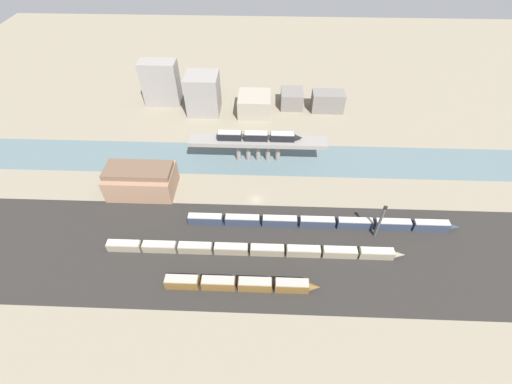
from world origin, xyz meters
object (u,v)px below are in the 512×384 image
at_px(train_yard_near, 241,284).
at_px(train_yard_far, 321,222).
at_px(signal_tower, 380,222).
at_px(warehouse_building, 141,180).
at_px(train_on_bridge, 259,136).
at_px(train_yard_mid, 253,250).

height_order(train_yard_near, train_yard_far, train_yard_near).
bearing_deg(train_yard_near, signal_tower, 25.60).
bearing_deg(warehouse_building, train_yard_near, -45.03).
bearing_deg(train_yard_near, train_on_bridge, 86.52).
bearing_deg(signal_tower, train_on_bridge, 136.07).
height_order(train_yard_mid, warehouse_building, warehouse_building).
relative_size(train_yard_near, train_yard_mid, 0.48).
xyz_separation_m(train_yard_near, train_yard_mid, (3.24, 12.75, -0.30)).
distance_m(train_yard_mid, signal_tower, 42.64).
relative_size(train_on_bridge, signal_tower, 2.32).
distance_m(train_yard_near, train_yard_mid, 13.16).
bearing_deg(train_yard_mid, train_on_bridge, 89.45).
bearing_deg(warehouse_building, train_yard_far, -13.20).
xyz_separation_m(train_on_bridge, train_yard_far, (22.63, -35.92, -10.03)).
bearing_deg(train_on_bridge, train_yard_far, -57.79).
relative_size(train_yard_near, train_yard_far, 0.49).
xyz_separation_m(train_on_bridge, train_yard_near, (-3.69, -60.79, -9.94)).
xyz_separation_m(train_yard_near, signal_tower, (44.62, 21.37, 5.31)).
xyz_separation_m(train_yard_near, warehouse_building, (-40.50, 40.55, 3.32)).
distance_m(train_on_bridge, train_yard_mid, 49.12).
bearing_deg(train_yard_far, warehouse_building, 166.80).
distance_m(train_on_bridge, train_yard_far, 43.62).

